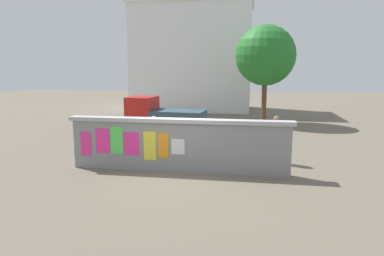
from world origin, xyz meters
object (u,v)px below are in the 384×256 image
person_bystander (154,135)px  bicycle_near (154,142)px  motorcycle (235,139)px  tree_roadside (265,56)px  auto_rickshaw_truck (162,117)px  bicycle_far (210,152)px  person_walking (276,134)px

person_bystander → bicycle_near: bearing=106.2°
motorcycle → tree_roadside: size_ratio=0.34×
auto_rickshaw_truck → motorcycle: (3.55, -2.51, -0.44)m
bicycle_far → person_walking: bearing=9.4°
motorcycle → bicycle_near: bearing=-168.2°
motorcycle → bicycle_far: size_ratio=1.11×
auto_rickshaw_truck → person_bystander: bearing=-78.9°
tree_roadside → person_bystander: bearing=-111.7°
auto_rickshaw_truck → person_bystander: (0.94, -4.76, 0.09)m
bicycle_near → tree_roadside: tree_roadside is taller
motorcycle → person_walking: (1.46, -1.51, 0.52)m
person_bystander → tree_roadside: 10.95m
auto_rickshaw_truck → tree_roadside: (4.85, 5.04, 2.99)m
auto_rickshaw_truck → bicycle_near: auto_rickshaw_truck is taller
bicycle_near → person_walking: 4.66m
motorcycle → person_walking: 2.16m
bicycle_near → tree_roadside: 9.94m
bicycle_far → person_bystander: (-1.88, -0.38, 0.62)m
auto_rickshaw_truck → person_bystander: 4.86m
bicycle_far → tree_roadside: (2.03, 9.42, 3.53)m
bicycle_near → bicycle_far: size_ratio=1.00×
bicycle_near → person_bystander: 1.79m
bicycle_near → person_walking: size_ratio=1.06×
motorcycle → person_walking: size_ratio=1.17×
bicycle_near → person_walking: person_walking is taller
motorcycle → person_bystander: (-2.61, -2.26, 0.52)m
auto_rickshaw_truck → bicycle_far: size_ratio=2.19×
person_bystander → motorcycle: bearing=40.8°
person_bystander → bicycle_far: bearing=11.5°
bicycle_near → tree_roadside: bearing=61.9°
motorcycle → tree_roadside: bearing=80.2°
bicycle_near → bicycle_far: 2.65m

